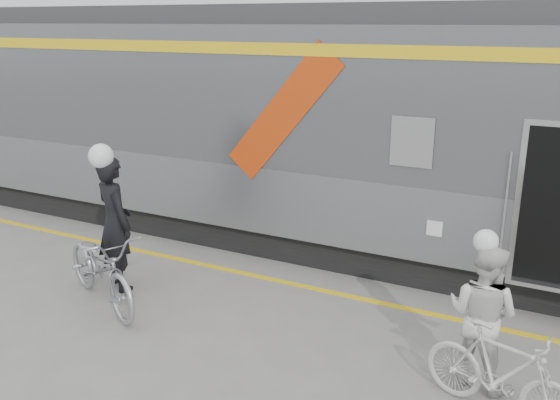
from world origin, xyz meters
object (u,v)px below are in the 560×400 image
Objects in this scene: man at (115,223)px; bicycle_left at (101,268)px; woman at (482,315)px; bicycle_right at (501,374)px.

man is 0.74m from bicycle_left.
bicycle_left is at bearing 134.74° from man.
woman is (5.21, -0.06, -0.20)m from man.
woman is 0.99× the size of bicycle_right.
woman reaches higher than bicycle_left.
man reaches higher than bicycle_left.
woman is 0.70m from bicycle_right.
woman is at bearing -59.69° from bicycle_left.
man is 1.24× the size of woman.
bicycle_left reaches higher than bicycle_right.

